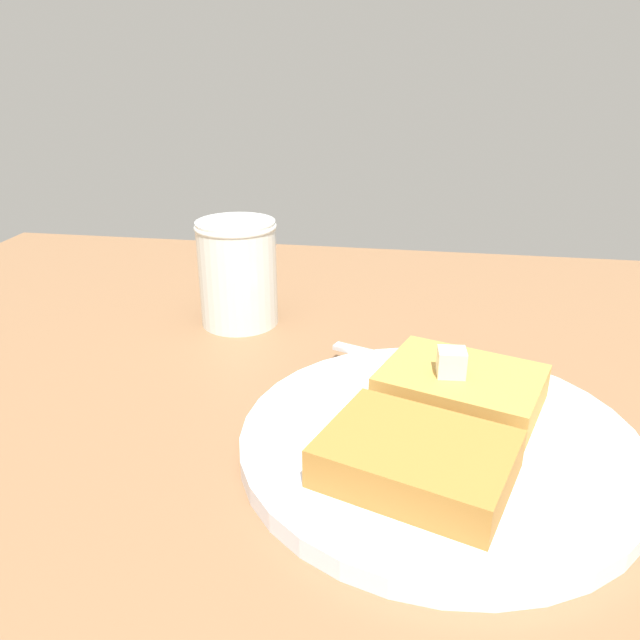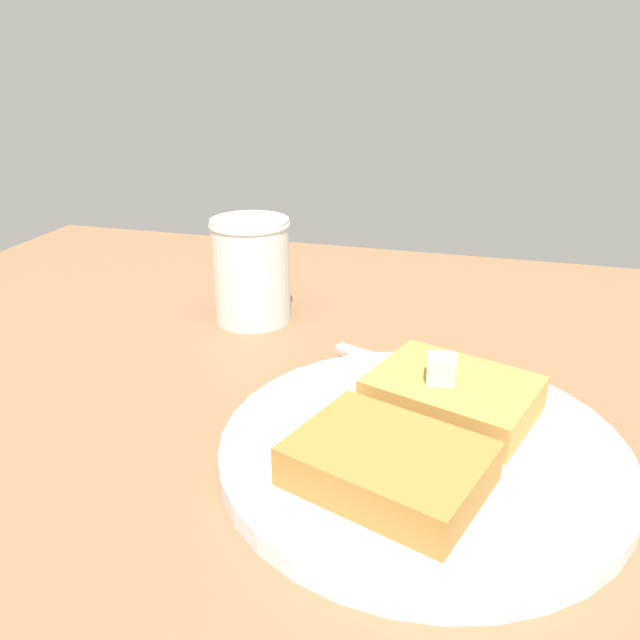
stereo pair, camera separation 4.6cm
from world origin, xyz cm
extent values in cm
cube|color=#86603F|center=(0.00, 0.00, 1.47)|extent=(94.79, 94.79, 2.93)
cylinder|color=white|center=(-4.43, 8.27, 3.56)|extent=(24.35, 24.35, 1.25)
torus|color=gray|center=(-4.43, 8.27, 3.78)|extent=(24.35, 24.35, 0.80)
cube|color=#C39142|center=(-8.37, 9.64, 5.35)|extent=(10.40, 11.89, 2.34)
cube|color=#A77331|center=(-0.48, 6.89, 5.35)|extent=(10.40, 11.89, 2.34)
cube|color=#F3F0CA|center=(-7.84, 8.85, 7.40)|extent=(1.71, 1.88, 1.77)
cube|color=silver|center=(-13.71, 5.00, 4.36)|extent=(4.36, 9.68, 0.36)
cube|color=silver|center=(-11.46, 10.99, 4.36)|extent=(3.04, 3.39, 0.36)
cube|color=silver|center=(-11.18, 14.09, 4.36)|extent=(1.42, 3.11, 0.36)
cube|color=silver|center=(-10.67, 13.90, 4.36)|extent=(1.42, 3.11, 0.36)
cube|color=silver|center=(-10.15, 13.71, 4.36)|extent=(1.42, 3.11, 0.36)
cube|color=silver|center=(-9.64, 13.51, 4.36)|extent=(1.42, 3.11, 0.36)
cylinder|color=#371509|center=(-22.06, -9.35, 6.65)|extent=(6.36, 6.36, 7.44)
cylinder|color=silver|center=(-22.06, -9.35, 7.64)|extent=(6.91, 6.91, 9.41)
torus|color=silver|center=(-22.06, -9.35, 11.89)|extent=(7.14, 7.14, 0.50)
camera|label=1|loc=(28.58, 6.21, 25.55)|focal=35.00mm
camera|label=2|loc=(27.60, 10.70, 25.55)|focal=35.00mm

